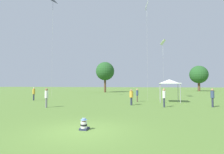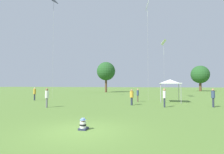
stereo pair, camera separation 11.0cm
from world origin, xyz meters
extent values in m
plane|color=#567A33|center=(0.00, 0.00, 0.00)|extent=(300.00, 300.00, 0.00)
cube|color=#282D47|center=(0.05, 0.23, 0.05)|extent=(0.39, 0.48, 0.10)
cylinder|color=white|center=(0.05, 0.15, 0.25)|extent=(0.31, 0.31, 0.31)
cylinder|color=black|center=(0.05, 0.15, 0.25)|extent=(0.32, 0.32, 0.09)
sphere|color=tan|center=(0.05, 0.15, 0.49)|extent=(0.19, 0.19, 0.19)
cylinder|color=#6B8ED1|center=(0.05, 0.15, 0.49)|extent=(0.32, 0.32, 0.01)
cylinder|color=#6B8ED1|center=(0.05, 0.15, 0.53)|extent=(0.19, 0.19, 0.09)
cylinder|color=slate|center=(-6.76, 7.08, 0.45)|extent=(0.25, 0.25, 0.91)
cylinder|color=silver|center=(-6.76, 7.08, 1.27)|extent=(0.46, 0.46, 0.72)
sphere|color=brown|center=(-6.76, 7.08, 1.73)|extent=(0.25, 0.25, 0.25)
cylinder|color=#282D42|center=(4.30, 10.01, 0.45)|extent=(0.23, 0.23, 0.90)
cylinder|color=silver|center=(4.30, 10.01, 1.25)|extent=(0.41, 0.41, 0.71)
sphere|color=#A37556|center=(4.30, 10.01, 1.71)|extent=(0.24, 0.24, 0.24)
cylinder|color=#282D42|center=(0.96, 10.98, 0.42)|extent=(0.24, 0.24, 0.84)
cylinder|color=gold|center=(0.96, 10.98, 1.17)|extent=(0.43, 0.43, 0.67)
sphere|color=#A37556|center=(0.96, 10.98, 1.60)|extent=(0.23, 0.23, 0.23)
cylinder|color=brown|center=(1.23, 14.75, 0.41)|extent=(0.21, 0.21, 0.83)
cylinder|color=#334260|center=(1.23, 14.75, 1.15)|extent=(0.38, 0.38, 0.65)
sphere|color=tan|center=(1.23, 14.75, 1.57)|extent=(0.22, 0.22, 0.22)
cylinder|color=#282D42|center=(8.92, 11.18, 0.45)|extent=(0.25, 0.25, 0.89)
cylinder|color=#334260|center=(8.92, 11.18, 1.25)|extent=(0.46, 0.46, 0.71)
sphere|color=#A37556|center=(8.92, 11.18, 1.70)|extent=(0.24, 0.24, 0.24)
cylinder|color=#282D42|center=(-13.14, 13.46, 0.44)|extent=(0.23, 0.23, 0.88)
cylinder|color=gold|center=(-13.14, 13.46, 1.23)|extent=(0.42, 0.42, 0.70)
sphere|color=#DBAD89|center=(-13.14, 13.46, 1.68)|extent=(0.24, 0.24, 0.24)
cube|color=white|center=(5.23, 15.28, 2.38)|extent=(2.56, 2.56, 0.08)
cone|color=white|center=(5.23, 15.28, 2.65)|extent=(2.44, 2.44, 0.46)
cylinder|color=#99999E|center=(4.10, 16.44, 1.17)|extent=(0.07, 0.07, 2.34)
cylinder|color=#99999E|center=(6.39, 16.42, 1.17)|extent=(0.07, 0.07, 2.34)
cylinder|color=#99999E|center=(4.08, 14.15, 1.17)|extent=(0.07, 0.07, 2.34)
cylinder|color=#99999E|center=(6.37, 14.13, 1.17)|extent=(0.07, 0.07, 2.34)
cube|color=#1E2328|center=(-12.55, 16.91, 15.96)|extent=(1.21, 1.44, 0.89)
cylinder|color=#1E2328|center=(-12.55, 16.91, 14.93)|extent=(0.02, 0.02, 1.20)
cylinder|color=#BCB7A8|center=(-12.55, 16.91, 7.98)|extent=(0.01, 0.01, 15.96)
cube|color=white|center=(4.91, 23.94, 9.73)|extent=(1.04, 1.28, 0.86)
cylinder|color=white|center=(4.91, 23.94, 8.38)|extent=(0.02, 0.02, 1.92)
cylinder|color=#BCB7A8|center=(4.91, 23.94, 4.87)|extent=(0.01, 0.01, 9.72)
cube|color=white|center=(2.43, 17.43, 13.75)|extent=(0.57, 1.29, 1.19)
cylinder|color=white|center=(2.43, 17.43, 12.71)|extent=(0.02, 0.02, 1.23)
cylinder|color=#BCB7A8|center=(2.43, 17.43, 6.88)|extent=(0.01, 0.01, 13.75)
cylinder|color=brown|center=(18.27, 57.67, 2.04)|extent=(0.80, 0.80, 4.09)
sphere|color=#235123|center=(18.27, 57.67, 5.76)|extent=(6.08, 6.08, 6.08)
cylinder|color=brown|center=(-10.69, 41.30, 2.36)|extent=(0.61, 0.61, 4.71)
sphere|color=#235123|center=(-10.69, 41.30, 6.20)|extent=(5.41, 5.41, 5.41)
camera|label=1|loc=(3.41, -7.85, 2.20)|focal=28.00mm
camera|label=2|loc=(3.52, -7.83, 2.20)|focal=28.00mm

